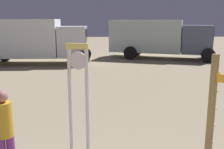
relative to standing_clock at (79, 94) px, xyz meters
name	(u,v)px	position (x,y,z in m)	size (l,w,h in m)	color
standing_clock	(79,94)	(0.00, 0.00, 0.00)	(0.42, 0.17, 2.30)	white
person_near_clock	(4,130)	(-1.22, -0.49, -0.48)	(0.30, 0.30, 1.58)	#7C358C
box_truck_near	(28,39)	(-4.21, 11.67, 0.16)	(7.15, 2.41, 2.73)	white
box_truck_far	(158,37)	(4.30, 13.80, 0.14)	(7.48, 4.46, 2.68)	silver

